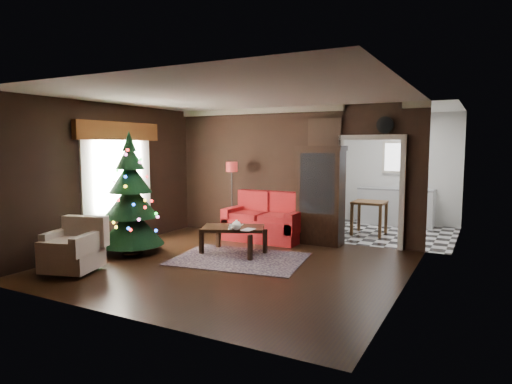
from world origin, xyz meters
The scene contains 26 objects.
floor centered at (0.00, 0.00, 0.00)m, with size 5.50×5.50×0.00m, color black.
ceiling centered at (0.00, 0.00, 2.80)m, with size 5.50×5.50×0.00m, color white.
wall_back centered at (0.00, 2.50, 1.40)m, with size 5.50×5.50×0.00m, color black.
wall_front centered at (0.00, -2.50, 1.40)m, with size 5.50×5.50×0.00m, color black.
wall_left centered at (-2.75, 0.00, 1.40)m, with size 5.50×5.50×0.00m, color black.
wall_right centered at (2.75, 0.00, 1.40)m, with size 5.50×5.50×0.00m, color black.
doorway centered at (1.70, 2.50, 1.05)m, with size 1.10×0.10×2.10m, color beige, non-canonical shape.
left_window centered at (-2.71, 0.20, 1.45)m, with size 0.05×1.60×1.40m, color white.
valance centered at (-2.63, 0.20, 2.27)m, with size 0.12×2.10×0.35m, color brown.
kitchen_floor centered at (1.70, 4.00, 0.00)m, with size 3.00×3.00×0.00m, color silver.
kitchen_window centered at (1.70, 5.45, 1.70)m, with size 0.70×0.06×0.70m, color white.
rug centered at (-0.08, 0.42, 0.01)m, with size 2.24×1.63×0.01m, color #47323F.
loveseat centered at (-0.40, 2.05, 0.50)m, with size 1.70×0.90×1.00m, color #8C0100, non-canonical shape.
curio_cabinet centered at (0.75, 2.27, 0.95)m, with size 0.90×0.45×1.90m, color black, non-canonical shape.
floor_lamp centered at (-1.22, 2.07, 0.83)m, with size 0.27×0.27×1.62m, color black, non-canonical shape.
christmas_tree centered at (-2.09, -0.10, 1.05)m, with size 1.19×1.19×2.26m, color black, non-canonical shape.
armchair centered at (-1.98, -1.52, 0.46)m, with size 0.78×0.78×0.80m, color tan, non-canonical shape.
coffee_table centered at (-0.37, 0.71, 0.26)m, with size 1.11×0.66×0.50m, color black, non-canonical shape.
teapot centered at (-0.15, 0.44, 0.60)m, with size 0.19×0.19×0.18m, color white, non-canonical shape.
cup_a centered at (-0.36, 0.62, 0.54)m, with size 0.07×0.07×0.06m, color white.
cup_b centered at (-0.28, 0.44, 0.54)m, with size 0.06×0.06×0.05m, color silver.
book centered at (-0.05, 0.52, 0.64)m, with size 0.18×0.02×0.25m, color #9F937D.
wall_clock centered at (1.95, 2.45, 2.38)m, with size 0.32×0.32×0.06m, color white.
painting centered at (0.75, 2.46, 2.25)m, with size 0.62×0.05×0.52m, color tan.
kitchen_counter centered at (1.70, 5.20, 0.45)m, with size 1.80×0.60×0.90m, color silver.
kitchen_table centered at (1.40, 3.70, 0.38)m, with size 0.70×0.70×0.75m, color brown, non-canonical shape.
Camera 1 is at (3.73, -6.15, 1.99)m, focal length 30.97 mm.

